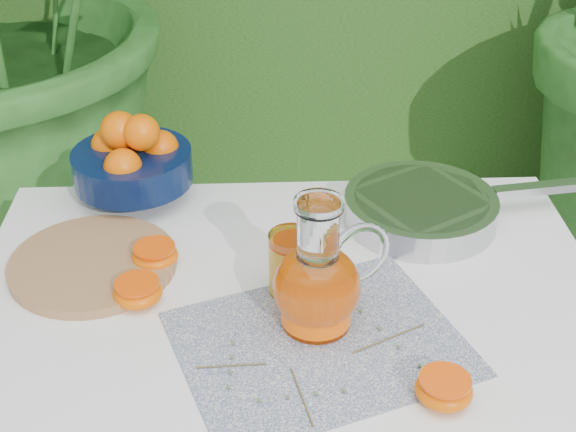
{
  "coord_description": "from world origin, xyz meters",
  "views": [
    {
      "loc": [
        -0.13,
        -0.99,
        1.52
      ],
      "look_at": [
        -0.09,
        0.03,
        0.88
      ],
      "focal_mm": 50.0,
      "sensor_mm": 36.0,
      "label": 1
    }
  ],
  "objects_px": {
    "saute_pan": "(423,207)",
    "cutting_board": "(93,264)",
    "juice_pitcher": "(318,282)",
    "white_table": "(289,333)",
    "fruit_bowl": "(133,159)"
  },
  "relations": [
    {
      "from": "saute_pan",
      "to": "cutting_board",
      "type": "bearing_deg",
      "value": -167.82
    },
    {
      "from": "saute_pan",
      "to": "juice_pitcher",
      "type": "bearing_deg",
      "value": -126.64
    },
    {
      "from": "white_table",
      "to": "saute_pan",
      "type": "xyz_separation_m",
      "value": [
        0.25,
        0.2,
        0.11
      ]
    },
    {
      "from": "white_table",
      "to": "fruit_bowl",
      "type": "distance_m",
      "value": 0.44
    },
    {
      "from": "cutting_board",
      "to": "fruit_bowl",
      "type": "relative_size",
      "value": 1.09
    },
    {
      "from": "white_table",
      "to": "cutting_board",
      "type": "bearing_deg",
      "value": 165.64
    },
    {
      "from": "juice_pitcher",
      "to": "saute_pan",
      "type": "height_order",
      "value": "juice_pitcher"
    },
    {
      "from": "white_table",
      "to": "cutting_board",
      "type": "relative_size",
      "value": 3.68
    },
    {
      "from": "juice_pitcher",
      "to": "saute_pan",
      "type": "bearing_deg",
      "value": 53.36
    },
    {
      "from": "white_table",
      "to": "juice_pitcher",
      "type": "distance_m",
      "value": 0.18
    },
    {
      "from": "white_table",
      "to": "cutting_board",
      "type": "height_order",
      "value": "cutting_board"
    },
    {
      "from": "cutting_board",
      "to": "white_table",
      "type": "bearing_deg",
      "value": -14.36
    },
    {
      "from": "cutting_board",
      "to": "juice_pitcher",
      "type": "distance_m",
      "value": 0.39
    },
    {
      "from": "white_table",
      "to": "juice_pitcher",
      "type": "height_order",
      "value": "juice_pitcher"
    },
    {
      "from": "fruit_bowl",
      "to": "saute_pan",
      "type": "height_order",
      "value": "fruit_bowl"
    }
  ]
}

